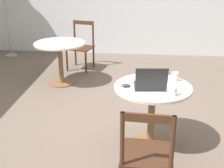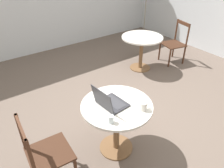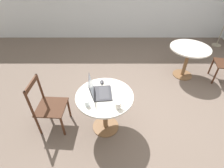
# 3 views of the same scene
# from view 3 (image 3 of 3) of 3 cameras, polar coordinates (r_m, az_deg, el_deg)

# --- Properties ---
(ground_plane) EXTENTS (16.00, 16.00, 0.00)m
(ground_plane) POSITION_cam_3_polar(r_m,az_deg,el_deg) (3.31, 6.83, -8.28)
(ground_plane) COLOR #66564C
(cafe_table_near) EXTENTS (0.84, 0.84, 0.71)m
(cafe_table_near) POSITION_cam_3_polar(r_m,az_deg,el_deg) (2.61, -2.46, -6.20)
(cafe_table_near) COLOR brown
(cafe_table_near) RESTS_ON ground_plane
(cafe_table_mid) EXTENTS (0.84, 0.84, 0.71)m
(cafe_table_mid) POSITION_cam_3_polar(r_m,az_deg,el_deg) (4.15, 23.61, 9.05)
(cafe_table_mid) COLOR brown
(cafe_table_mid) RESTS_ON ground_plane
(chair_near_left) EXTENTS (0.46, 0.46, 0.90)m
(chair_near_left) POSITION_cam_3_polar(r_m,az_deg,el_deg) (2.91, -20.20, -6.80)
(chair_near_left) COLOR #472819
(chair_near_left) RESTS_ON ground_plane
(laptop) EXTENTS (0.34, 0.35, 0.27)m
(laptop) POSITION_cam_3_polar(r_m,az_deg,el_deg) (2.50, -4.35, -2.31)
(laptop) COLOR #2D2D33
(laptop) RESTS_ON cafe_table_near
(mouse) EXTENTS (0.06, 0.10, 0.03)m
(mouse) POSITION_cam_3_polar(r_m,az_deg,el_deg) (2.72, -3.44, 0.62)
(mouse) COLOR #2D2D33
(mouse) RESTS_ON cafe_table_near
(mug) EXTENTS (0.11, 0.08, 0.10)m
(mug) POSITION_cam_3_polar(r_m,az_deg,el_deg) (2.30, 1.92, -6.96)
(mug) COLOR silver
(mug) RESTS_ON cafe_table_near
(drinking_glass) EXTENTS (0.06, 0.06, 0.09)m
(drinking_glass) POSITION_cam_3_polar(r_m,az_deg,el_deg) (2.35, -8.28, -6.27)
(drinking_glass) COLOR silver
(drinking_glass) RESTS_ON cafe_table_near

